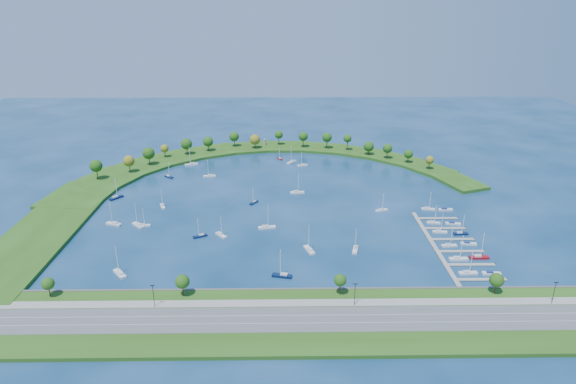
{
  "coord_description": "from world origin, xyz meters",
  "views": [
    {
      "loc": [
        1.02,
        -282.73,
        116.14
      ],
      "look_at": [
        5.0,
        5.0,
        4.0
      ],
      "focal_mm": 30.76,
      "sensor_mm": 36.0,
      "label": 1
    }
  ],
  "objects_px": {
    "docked_boat_9": "(453,224)",
    "docked_boat_11": "(445,210)",
    "moored_boat_4": "(138,225)",
    "moored_boat_9": "(114,223)",
    "moored_boat_14": "(267,227)",
    "moored_boat_1": "(309,249)",
    "moored_boat_3": "(163,206)",
    "moored_boat_11": "(120,273)",
    "moored_boat_5": "(169,176)",
    "moored_boat_8": "(292,162)",
    "harbor_tower": "(265,142)",
    "moored_boat_17": "(143,225)",
    "docked_boat_2": "(458,258)",
    "moored_boat_2": "(210,176)",
    "docked_boat_5": "(468,244)",
    "moored_boat_19": "(280,158)",
    "docked_boat_1": "(491,273)",
    "moored_boat_10": "(355,249)",
    "docked_boat_3": "(479,257)",
    "moored_boat_6": "(302,165)",
    "docked_boat_6": "(440,231)",
    "moored_boat_13": "(254,202)",
    "docked_boat_4": "(449,245)",
    "docked_boat_8": "(433,222)",
    "moored_boat_12": "(116,197)",
    "dock_system": "(448,245)",
    "moored_boat_16": "(297,192)",
    "docked_boat_10": "(428,208)",
    "moored_boat_0": "(221,234)",
    "moored_boat_15": "(382,210)",
    "moored_boat_18": "(200,235)",
    "docked_boat_0": "(468,272)",
    "moored_boat_7": "(192,164)",
    "docked_boat_7": "(461,233)",
    "moored_boat_20": "(282,275)"
  },
  "relations": [
    {
      "from": "dock_system",
      "to": "moored_boat_16",
      "type": "height_order",
      "value": "moored_boat_16"
    },
    {
      "from": "docked_boat_3",
      "to": "docked_boat_9",
      "type": "distance_m",
      "value": 38.56
    },
    {
      "from": "docked_boat_3",
      "to": "harbor_tower",
      "type": "bearing_deg",
      "value": 118.42
    },
    {
      "from": "moored_boat_10",
      "to": "docked_boat_3",
      "type": "bearing_deg",
      "value": 96.06
    },
    {
      "from": "moored_boat_0",
      "to": "moored_boat_9",
      "type": "distance_m",
      "value": 62.71
    },
    {
      "from": "moored_boat_9",
      "to": "docked_boat_8",
      "type": "bearing_deg",
      "value": -160.37
    },
    {
      "from": "moored_boat_12",
      "to": "moored_boat_8",
      "type": "bearing_deg",
      "value": -19.25
    },
    {
      "from": "moored_boat_0",
      "to": "docked_boat_4",
      "type": "bearing_deg",
      "value": 44.69
    },
    {
      "from": "moored_boat_3",
      "to": "docked_boat_2",
      "type": "relative_size",
      "value": 0.87
    },
    {
      "from": "dock_system",
      "to": "moored_boat_16",
      "type": "xyz_separation_m",
      "value": [
        -74.36,
        73.89,
        0.59
      ]
    },
    {
      "from": "moored_boat_6",
      "to": "moored_boat_10",
      "type": "xyz_separation_m",
      "value": [
        20.84,
        -134.62,
        0.02
      ]
    },
    {
      "from": "docked_boat_1",
      "to": "moored_boat_13",
      "type": "bearing_deg",
      "value": 147.83
    },
    {
      "from": "moored_boat_16",
      "to": "docked_boat_0",
      "type": "relative_size",
      "value": 1.08
    },
    {
      "from": "moored_boat_13",
      "to": "moored_boat_14",
      "type": "distance_m",
      "value": 37.01
    },
    {
      "from": "docked_boat_1",
      "to": "docked_boat_6",
      "type": "height_order",
      "value": "docked_boat_6"
    },
    {
      "from": "docked_boat_9",
      "to": "docked_boat_11",
      "type": "relative_size",
      "value": 1.0
    },
    {
      "from": "docked_boat_4",
      "to": "moored_boat_0",
      "type": "bearing_deg",
      "value": 168.85
    },
    {
      "from": "moored_boat_5",
      "to": "moored_boat_8",
      "type": "relative_size",
      "value": 0.81
    },
    {
      "from": "moored_boat_1",
      "to": "moored_boat_0",
      "type": "bearing_deg",
      "value": 49.5
    },
    {
      "from": "moored_boat_11",
      "to": "docked_boat_10",
      "type": "distance_m",
      "value": 175.99
    },
    {
      "from": "moored_boat_18",
      "to": "docked_boat_11",
      "type": "bearing_deg",
      "value": 165.89
    },
    {
      "from": "moored_boat_2",
      "to": "docked_boat_5",
      "type": "bearing_deg",
      "value": 137.7
    },
    {
      "from": "moored_boat_2",
      "to": "docked_boat_0",
      "type": "relative_size",
      "value": 1.02
    },
    {
      "from": "moored_boat_16",
      "to": "docked_boat_3",
      "type": "distance_m",
      "value": 121.83
    },
    {
      "from": "harbor_tower",
      "to": "moored_boat_17",
      "type": "relative_size",
      "value": 0.44
    },
    {
      "from": "moored_boat_17",
      "to": "docked_boat_4",
      "type": "height_order",
      "value": "docked_boat_4"
    },
    {
      "from": "moored_boat_3",
      "to": "moored_boat_11",
      "type": "bearing_deg",
      "value": -21.75
    },
    {
      "from": "moored_boat_10",
      "to": "moored_boat_13",
      "type": "height_order",
      "value": "moored_boat_10"
    },
    {
      "from": "moored_boat_0",
      "to": "docked_boat_9",
      "type": "height_order",
      "value": "moored_boat_0"
    },
    {
      "from": "harbor_tower",
      "to": "docked_boat_1",
      "type": "bearing_deg",
      "value": -62.52
    },
    {
      "from": "moored_boat_9",
      "to": "docked_boat_9",
      "type": "distance_m",
      "value": 188.08
    },
    {
      "from": "moored_boat_9",
      "to": "moored_boat_14",
      "type": "xyz_separation_m",
      "value": [
        84.86,
        -5.74,
        0.02
      ]
    },
    {
      "from": "moored_boat_10",
      "to": "docked_boat_2",
      "type": "relative_size",
      "value": 0.93
    },
    {
      "from": "moored_boat_18",
      "to": "docked_boat_9",
      "type": "height_order",
      "value": "moored_boat_18"
    },
    {
      "from": "moored_boat_15",
      "to": "docked_boat_2",
      "type": "height_order",
      "value": "docked_boat_2"
    },
    {
      "from": "moored_boat_1",
      "to": "docked_boat_9",
      "type": "relative_size",
      "value": 1.62
    },
    {
      "from": "moored_boat_19",
      "to": "docked_boat_1",
      "type": "relative_size",
      "value": 1.14
    },
    {
      "from": "moored_boat_5",
      "to": "moored_boat_8",
      "type": "height_order",
      "value": "moored_boat_8"
    },
    {
      "from": "moored_boat_13",
      "to": "docked_boat_6",
      "type": "height_order",
      "value": "docked_boat_6"
    },
    {
      "from": "docked_boat_3",
      "to": "docked_boat_8",
      "type": "bearing_deg",
      "value": 103.81
    },
    {
      "from": "docked_boat_0",
      "to": "moored_boat_4",
      "type": "bearing_deg",
      "value": 158.91
    },
    {
      "from": "docked_boat_6",
      "to": "docked_boat_10",
      "type": "xyz_separation_m",
      "value": [
        2.4,
        30.92,
        0.01
      ]
    },
    {
      "from": "moored_boat_12",
      "to": "moored_boat_19",
      "type": "height_order",
      "value": "moored_boat_12"
    },
    {
      "from": "moored_boat_7",
      "to": "docked_boat_7",
      "type": "height_order",
      "value": "moored_boat_7"
    },
    {
      "from": "moored_boat_8",
      "to": "moored_boat_18",
      "type": "height_order",
      "value": "moored_boat_8"
    },
    {
      "from": "moored_boat_4",
      "to": "moored_boat_9",
      "type": "height_order",
      "value": "moored_boat_4"
    },
    {
      "from": "dock_system",
      "to": "moored_boat_17",
      "type": "bearing_deg",
      "value": 171.05
    },
    {
      "from": "moored_boat_2",
      "to": "moored_boat_15",
      "type": "distance_m",
      "value": 125.99
    },
    {
      "from": "moored_boat_20",
      "to": "docked_boat_0",
      "type": "height_order",
      "value": "moored_boat_20"
    },
    {
      "from": "docked_boat_11",
      "to": "docked_boat_3",
      "type": "bearing_deg",
      "value": -94.31
    }
  ]
}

